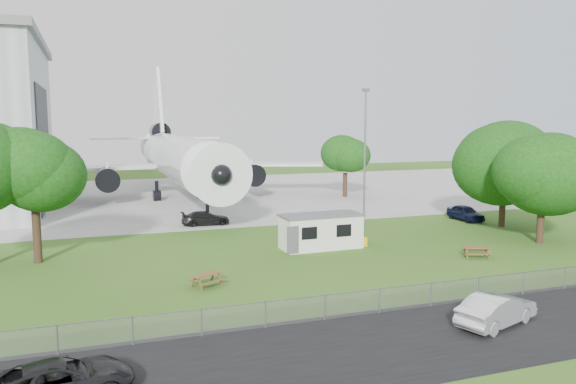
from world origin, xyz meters
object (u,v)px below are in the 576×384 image
object	(u,v)px
airliner	(178,156)
site_cabin	(321,231)
car_centre_sedan	(497,310)
picnic_west	(207,287)
picnic_east	(476,258)

from	to	relation	value
airliner	site_cabin	size ratio (longest dim) A/B	7.04
site_cabin	car_centre_sedan	distance (m)	17.84
car_centre_sedan	airliner	bearing A→B (deg)	-10.51
site_cabin	picnic_west	distance (m)	12.42
picnic_east	car_centre_sedan	size ratio (longest dim) A/B	0.39
picnic_west	picnic_east	xyz separation A→B (m)	(19.38, 0.45, 0.00)
airliner	site_cabin	world-z (taller)	airliner
site_cabin	car_centre_sedan	world-z (taller)	site_cabin
site_cabin	picnic_west	world-z (taller)	site_cabin
picnic_east	car_centre_sedan	distance (m)	13.69
airliner	picnic_west	xyz separation A→B (m)	(-4.26, -37.87, -5.27)
airliner	picnic_west	bearing A→B (deg)	-96.42
site_cabin	picnic_east	xyz separation A→B (m)	(9.17, -6.50, -1.31)
airliner	site_cabin	xyz separation A→B (m)	(5.95, -30.91, -3.96)
picnic_west	picnic_east	size ratio (longest dim) A/B	1.00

